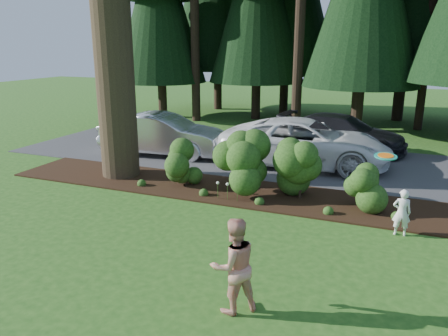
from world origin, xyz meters
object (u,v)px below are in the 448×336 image
car_white_suv (305,143)px  adult (234,266)px  car_dark_suv (342,133)px  child (402,212)px  car_silver_wagon (163,134)px  frisbee (386,156)px

car_white_suv → adult: size_ratio=3.68×
car_dark_suv → adult: adult is taller
child → car_dark_suv: bearing=-80.1°
car_silver_wagon → car_white_suv: car_white_suv is taller
child → frisbee: size_ratio=2.26×
car_dark_suv → child: car_dark_suv is taller
car_silver_wagon → adult: bearing=-151.0°
adult → frisbee: size_ratio=3.32×
car_white_suv → frisbee: frisbee is taller
car_white_suv → car_dark_suv: size_ratio=1.18×
adult → car_silver_wagon: bearing=-97.6°
car_silver_wagon → adult: 11.00m
car_silver_wagon → car_dark_suv: (6.57, 3.36, -0.07)m
car_silver_wagon → car_dark_suv: 7.38m
child → adult: adult is taller
car_silver_wagon → car_dark_suv: size_ratio=0.97×
adult → frisbee: frisbee is taller
car_dark_suv → frisbee: bearing=-160.8°
car_white_suv → car_dark_suv: 2.98m
car_silver_wagon → car_dark_suv: bearing=-69.6°
car_dark_suv → child: size_ratio=4.58×
car_white_suv → adult: bearing=-177.6°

